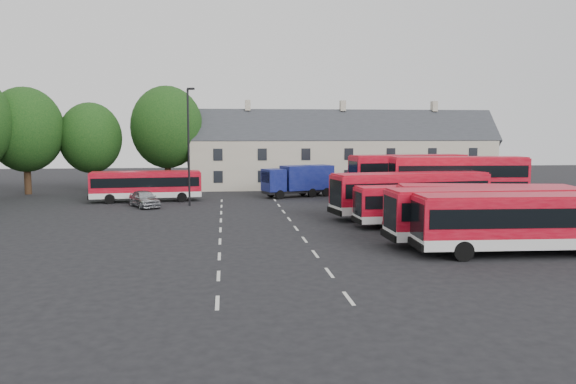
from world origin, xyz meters
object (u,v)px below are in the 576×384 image
box_truck (299,179)px  bus_dd_south (458,180)px  bus_row_a (524,219)px  silver_car (144,199)px  lamppost (189,143)px

box_truck → bus_dd_south: bearing=-66.2°
box_truck → bus_row_a: bearing=-94.0°
silver_car → bus_row_a: bearing=-70.0°
bus_row_a → box_truck: bus_row_a is taller
bus_dd_south → box_truck: 16.43m
bus_row_a → bus_dd_south: bus_dd_south is taller
bus_dd_south → silver_car: bus_dd_south is taller
box_truck → silver_car: bearing=-176.1°
bus_dd_south → box_truck: bearing=136.6°
lamppost → box_truck: bearing=29.4°
bus_row_a → lamppost: size_ratio=1.12×
bus_row_a → silver_car: size_ratio=2.64×
box_truck → silver_car: (-14.18, -6.30, -1.01)m
bus_dd_south → lamppost: lamppost is taller
bus_dd_south → silver_car: 26.19m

